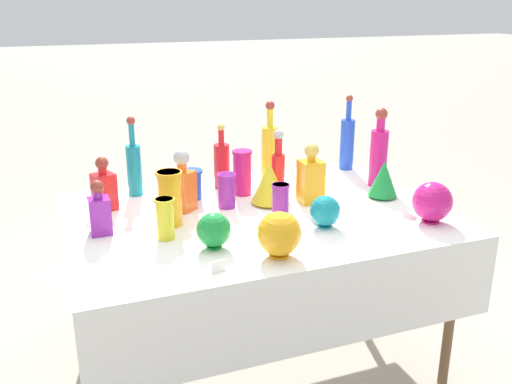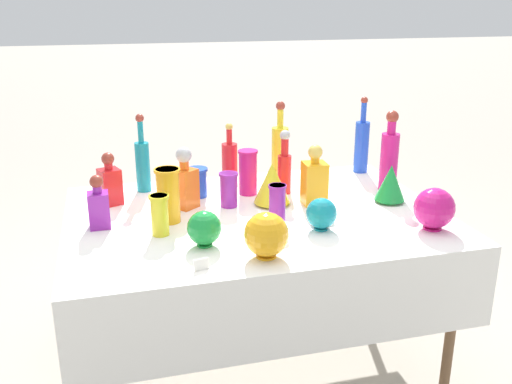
# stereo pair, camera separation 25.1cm
# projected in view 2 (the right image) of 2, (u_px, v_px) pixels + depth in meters

# --- Properties ---
(ground_plane) EXTENTS (40.00, 40.00, 0.00)m
(ground_plane) POSITION_uv_depth(u_px,v_px,m) (256.00, 358.00, 2.79)
(ground_plane) COLOR #A0998C
(display_table) EXTENTS (1.65, 1.17, 0.76)m
(display_table) POSITION_uv_depth(u_px,v_px,m) (258.00, 228.00, 2.52)
(display_table) COLOR white
(display_table) RESTS_ON ground
(tall_bottle_0) EXTENTS (0.08, 0.08, 0.41)m
(tall_bottle_0) POSITION_uv_depth(u_px,v_px,m) (362.00, 144.00, 3.09)
(tall_bottle_0) COLOR blue
(tall_bottle_0) RESTS_ON display_table
(tall_bottle_1) EXTENTS (0.09, 0.09, 0.42)m
(tall_bottle_1) POSITION_uv_depth(u_px,v_px,m) (280.00, 150.00, 2.95)
(tall_bottle_1) COLOR yellow
(tall_bottle_1) RESTS_ON display_table
(tall_bottle_2) EXTENTS (0.08, 0.08, 0.33)m
(tall_bottle_2) POSITION_uv_depth(u_px,v_px,m) (230.00, 163.00, 2.86)
(tall_bottle_2) COLOR red
(tall_bottle_2) RESTS_ON display_table
(tall_bottle_3) EXTENTS (0.07, 0.07, 0.31)m
(tall_bottle_3) POSITION_uv_depth(u_px,v_px,m) (284.00, 167.00, 2.76)
(tall_bottle_3) COLOR red
(tall_bottle_3) RESTS_ON display_table
(tall_bottle_4) EXTENTS (0.09, 0.09, 0.40)m
(tall_bottle_4) POSITION_uv_depth(u_px,v_px,m) (389.00, 157.00, 2.80)
(tall_bottle_4) COLOR #C61972
(tall_bottle_4) RESTS_ON display_table
(tall_bottle_5) EXTENTS (0.07, 0.07, 0.39)m
(tall_bottle_5) POSITION_uv_depth(u_px,v_px,m) (143.00, 162.00, 2.79)
(tall_bottle_5) COLOR teal
(tall_bottle_5) RESTS_ON display_table
(square_decanter_0) EXTENTS (0.11, 0.11, 0.28)m
(square_decanter_0) POSITION_uv_depth(u_px,v_px,m) (314.00, 180.00, 2.62)
(square_decanter_0) COLOR orange
(square_decanter_0) RESTS_ON display_table
(square_decanter_1) EXTENTS (0.09, 0.09, 0.23)m
(square_decanter_1) POSITION_uv_depth(u_px,v_px,m) (99.00, 206.00, 2.36)
(square_decanter_1) COLOR purple
(square_decanter_1) RESTS_ON display_table
(square_decanter_2) EXTENTS (0.11, 0.11, 0.25)m
(square_decanter_2) POSITION_uv_depth(u_px,v_px,m) (110.00, 183.00, 2.62)
(square_decanter_2) COLOR red
(square_decanter_2) RESTS_ON display_table
(square_decanter_3) EXTENTS (0.13, 0.13, 0.28)m
(square_decanter_3) POSITION_uv_depth(u_px,v_px,m) (185.00, 182.00, 2.57)
(square_decanter_3) COLOR orange
(square_decanter_3) RESTS_ON display_table
(slender_vase_0) EXTENTS (0.08, 0.08, 0.18)m
(slender_vase_0) POSITION_uv_depth(u_px,v_px,m) (277.00, 204.00, 2.38)
(slender_vase_0) COLOR purple
(slender_vase_0) RESTS_ON display_table
(slender_vase_1) EXTENTS (0.11, 0.11, 0.24)m
(slender_vase_1) POSITION_uv_depth(u_px,v_px,m) (168.00, 194.00, 2.41)
(slender_vase_1) COLOR orange
(slender_vase_1) RESTS_ON display_table
(slender_vase_2) EXTENTS (0.08, 0.08, 0.17)m
(slender_vase_2) POSITION_uv_depth(u_px,v_px,m) (160.00, 214.00, 2.28)
(slender_vase_2) COLOR yellow
(slender_vase_2) RESTS_ON display_table
(slender_vase_3) EXTENTS (0.09, 0.09, 0.16)m
(slender_vase_3) POSITION_uv_depth(u_px,v_px,m) (229.00, 188.00, 2.60)
(slender_vase_3) COLOR purple
(slender_vase_3) RESTS_ON display_table
(slender_vase_4) EXTENTS (0.10, 0.10, 0.22)m
(slender_vase_4) POSITION_uv_depth(u_px,v_px,m) (248.00, 171.00, 2.75)
(slender_vase_4) COLOR #C61972
(slender_vase_4) RESTS_ON display_table
(slender_vase_5) EXTENTS (0.10, 0.10, 0.14)m
(slender_vase_5) POSITION_uv_depth(u_px,v_px,m) (197.00, 181.00, 2.73)
(slender_vase_5) COLOR blue
(slender_vase_5) RESTS_ON display_table
(fluted_vase_0) EXTENTS (0.17, 0.17, 0.20)m
(fluted_vase_0) POSITION_uv_depth(u_px,v_px,m) (272.00, 183.00, 2.62)
(fluted_vase_0) COLOR yellow
(fluted_vase_0) RESTS_ON display_table
(fluted_vase_1) EXTENTS (0.14, 0.14, 0.18)m
(fluted_vase_1) POSITION_uv_depth(u_px,v_px,m) (391.00, 183.00, 2.65)
(fluted_vase_1) COLOR #198C38
(fluted_vase_1) RESTS_ON display_table
(round_bowl_0) EXTENTS (0.13, 0.13, 0.14)m
(round_bowl_0) POSITION_uv_depth(u_px,v_px,m) (204.00, 228.00, 2.19)
(round_bowl_0) COLOR #198C38
(round_bowl_0) RESTS_ON display_table
(round_bowl_1) EXTENTS (0.13, 0.13, 0.14)m
(round_bowl_1) POSITION_uv_depth(u_px,v_px,m) (321.00, 213.00, 2.34)
(round_bowl_1) COLOR teal
(round_bowl_1) RESTS_ON display_table
(round_bowl_2) EXTENTS (0.17, 0.17, 0.18)m
(round_bowl_2) POSITION_uv_depth(u_px,v_px,m) (434.00, 208.00, 2.34)
(round_bowl_2) COLOR #C61972
(round_bowl_2) RESTS_ON display_table
(round_bowl_3) EXTENTS (0.17, 0.17, 0.17)m
(round_bowl_3) POSITION_uv_depth(u_px,v_px,m) (266.00, 235.00, 2.09)
(round_bowl_3) COLOR orange
(round_bowl_3) RESTS_ON display_table
(price_tag_left) EXTENTS (0.06, 0.03, 0.04)m
(price_tag_left) POSITION_uv_depth(u_px,v_px,m) (201.00, 264.00, 2.01)
(price_tag_left) COLOR white
(price_tag_left) RESTS_ON display_table
(cardboard_box_behind_left) EXTENTS (0.48, 0.47, 0.44)m
(cardboard_box_behind_left) POSITION_uv_depth(u_px,v_px,m) (232.00, 239.00, 3.72)
(cardboard_box_behind_left) COLOR tan
(cardboard_box_behind_left) RESTS_ON ground
(cardboard_box_behind_right) EXTENTS (0.61, 0.55, 0.36)m
(cardboard_box_behind_right) POSITION_uv_depth(u_px,v_px,m) (245.00, 240.00, 3.81)
(cardboard_box_behind_right) COLOR tan
(cardboard_box_behind_right) RESTS_ON ground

